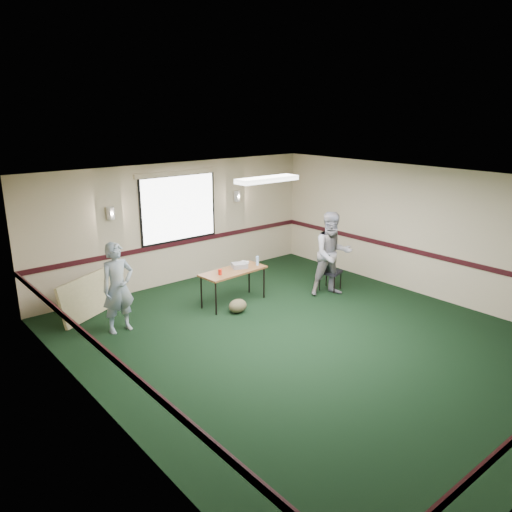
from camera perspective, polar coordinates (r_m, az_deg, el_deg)
ground at (r=8.72m, az=5.55°, el=-9.46°), size 8.00×8.00×0.00m
room_shell at (r=9.71m, az=-3.11°, el=3.21°), size 8.00×8.02×8.00m
folding_table at (r=10.01m, az=-2.61°, el=-1.91°), size 1.44×0.66×0.70m
projector at (r=10.13m, az=-1.90°, el=-1.09°), size 0.36×0.33×0.10m
game_console at (r=10.37m, az=-1.42°, el=-0.81°), size 0.24×0.22×0.05m
red_cup at (r=9.72m, az=-4.13°, el=-1.84°), size 0.07×0.07×0.11m
water_bottle at (r=10.27m, az=0.16°, el=-0.54°), size 0.06×0.06×0.19m
duffel_bag at (r=9.72m, az=-2.11°, el=-5.73°), size 0.45×0.40×0.27m
cable_coil at (r=10.03m, az=-2.11°, el=-5.78°), size 0.37×0.37×0.01m
folded_table at (r=10.03m, az=-18.40°, el=-4.30°), size 1.47×0.90×0.78m
conference_chair at (r=10.95m, az=8.14°, el=-1.33°), size 0.51×0.53×0.83m
person_left at (r=9.03m, az=-15.50°, el=-3.50°), size 0.60×0.40×1.62m
person_right at (r=10.52m, az=8.71°, el=0.21°), size 1.08×0.99×1.78m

